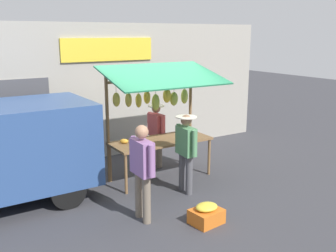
{
  "coord_description": "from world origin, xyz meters",
  "views": [
    {
      "loc": [
        4.13,
        6.94,
        3.13
      ],
      "look_at": [
        0.0,
        0.3,
        1.25
      ],
      "focal_mm": 41.11,
      "sensor_mm": 36.0,
      "label": 1
    }
  ],
  "objects_px": {
    "vendor_with_sunhat": "(156,131)",
    "market_stall": "(159,109)",
    "produce_crate_near": "(206,214)",
    "shopper_with_ponytail": "(142,166)",
    "shopper_with_shopping_bag": "(186,147)"
  },
  "relations": [
    {
      "from": "shopper_with_ponytail",
      "to": "shopper_with_shopping_bag",
      "type": "bearing_deg",
      "value": -65.06
    },
    {
      "from": "shopper_with_shopping_bag",
      "to": "vendor_with_sunhat",
      "type": "bearing_deg",
      "value": -6.84
    },
    {
      "from": "market_stall",
      "to": "vendor_with_sunhat",
      "type": "distance_m",
      "value": 1.01
    },
    {
      "from": "vendor_with_sunhat",
      "to": "shopper_with_ponytail",
      "type": "relative_size",
      "value": 0.91
    },
    {
      "from": "shopper_with_shopping_bag",
      "to": "shopper_with_ponytail",
      "type": "bearing_deg",
      "value": 117.99
    },
    {
      "from": "shopper_with_ponytail",
      "to": "produce_crate_near",
      "type": "distance_m",
      "value": 1.36
    },
    {
      "from": "produce_crate_near",
      "to": "shopper_with_shopping_bag",
      "type": "bearing_deg",
      "value": -109.47
    },
    {
      "from": "market_stall",
      "to": "shopper_with_ponytail",
      "type": "height_order",
      "value": "market_stall"
    },
    {
      "from": "shopper_with_shopping_bag",
      "to": "shopper_with_ponytail",
      "type": "distance_m",
      "value": 1.43
    },
    {
      "from": "market_stall",
      "to": "produce_crate_near",
      "type": "height_order",
      "value": "market_stall"
    },
    {
      "from": "market_stall",
      "to": "shopper_with_ponytail",
      "type": "relative_size",
      "value": 1.49
    },
    {
      "from": "vendor_with_sunhat",
      "to": "shopper_with_shopping_bag",
      "type": "height_order",
      "value": "shopper_with_shopping_bag"
    },
    {
      "from": "produce_crate_near",
      "to": "shopper_with_ponytail",
      "type": "bearing_deg",
      "value": -39.09
    },
    {
      "from": "shopper_with_shopping_bag",
      "to": "produce_crate_near",
      "type": "relative_size",
      "value": 2.85
    },
    {
      "from": "vendor_with_sunhat",
      "to": "market_stall",
      "type": "bearing_deg",
      "value": -27.29
    }
  ]
}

